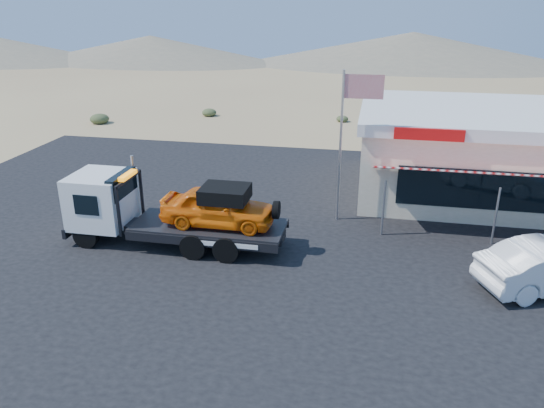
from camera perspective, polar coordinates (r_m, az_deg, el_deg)
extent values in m
plane|color=#967955|center=(18.82, -8.68, -5.85)|extent=(120.00, 120.00, 0.00)
cube|color=black|center=(20.90, -0.76, -2.66)|extent=(32.00, 24.00, 0.02)
cylinder|color=black|center=(20.34, -19.38, -3.24)|extent=(0.91, 0.27, 0.91)
cylinder|color=black|center=(21.78, -17.04, -1.29)|extent=(0.91, 0.27, 0.91)
cylinder|color=black|center=(18.67, -8.38, -4.43)|extent=(0.91, 0.50, 0.91)
cylinder|color=black|center=(20.23, -6.70, -2.23)|extent=(0.91, 0.50, 0.91)
cylinder|color=black|center=(18.33, -4.87, -4.78)|extent=(0.91, 0.50, 0.91)
cylinder|color=black|center=(19.92, -3.44, -2.51)|extent=(0.91, 0.50, 0.91)
cube|color=black|center=(19.62, -9.55, -2.73)|extent=(7.48, 0.91, 0.27)
cube|color=white|center=(20.53, -17.85, 0.50)|extent=(2.01, 2.14, 1.92)
cube|color=black|center=(19.92, -15.87, 2.04)|extent=(0.32, 1.82, 0.82)
cube|color=black|center=(20.03, -14.97, 0.16)|extent=(0.09, 2.01, 1.82)
cube|color=orange|center=(19.68, -15.26, 3.00)|extent=(0.23, 1.09, 0.14)
cube|color=black|center=(19.20, -6.79, -2.31)|extent=(5.47, 2.10, 0.14)
imported|color=orange|center=(18.81, -5.83, -0.30)|extent=(4.02, 1.62, 1.37)
cube|color=black|center=(18.55, -5.08, 1.13)|extent=(1.64, 1.37, 0.50)
cube|color=beige|center=(25.97, 20.90, 4.79)|extent=(10.00, 8.00, 3.40)
cube|color=white|center=(25.53, 21.48, 8.98)|extent=(10.40, 8.40, 0.50)
cube|color=red|center=(21.06, 16.54, 7.17)|extent=(2.60, 0.12, 0.45)
cube|color=black|center=(22.26, 22.31, 1.38)|extent=(7.00, 0.06, 1.60)
cube|color=red|center=(21.15, 23.06, 2.99)|extent=(9.00, 1.73, 0.61)
cylinder|color=#99999E|center=(20.36, 11.89, -0.43)|extent=(0.08, 0.08, 2.20)
cylinder|color=#99999E|center=(20.85, 22.92, -1.21)|extent=(0.08, 0.08, 2.20)
cylinder|color=#99999E|center=(20.93, 7.35, 5.96)|extent=(0.10, 0.10, 6.00)
cube|color=#B20C14|center=(20.39, 9.83, 12.33)|extent=(1.50, 0.02, 0.90)
ellipsoid|color=#384625|center=(40.42, -18.07, 8.77)|extent=(1.35, 1.35, 0.73)
ellipsoid|color=#384625|center=(41.20, -6.77, 9.80)|extent=(1.10, 1.10, 0.59)
ellipsoid|color=#384625|center=(39.33, 7.57, 9.11)|extent=(0.87, 0.87, 0.47)
cone|color=#726B59|center=(77.44, -12.88, 15.97)|extent=(36.00, 36.00, 3.50)
cone|color=#726B59|center=(74.03, 14.90, 15.84)|extent=(44.00, 44.00, 4.20)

